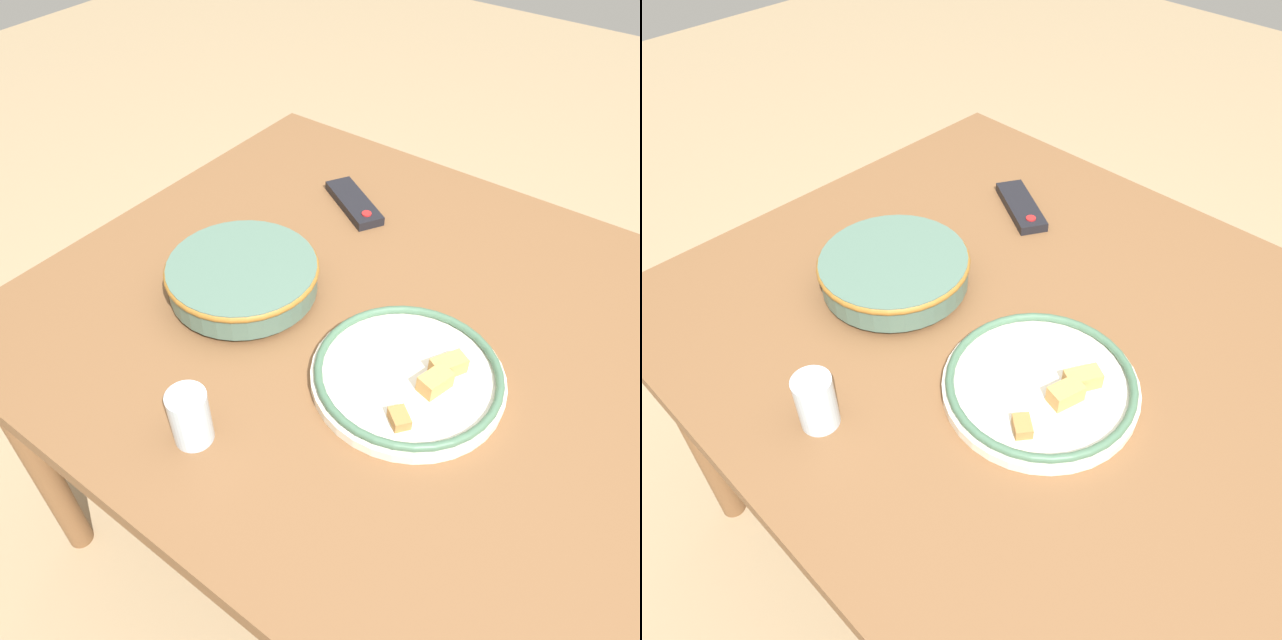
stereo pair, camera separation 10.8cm
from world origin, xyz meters
The scene contains 6 objects.
ground_plane centered at (0.00, 0.00, 0.00)m, with size 8.00×8.00×0.00m, color #9E8460.
dining_table centered at (0.00, 0.00, 0.68)m, with size 1.33×1.08×0.76m.
noodle_bowl centered at (-0.27, -0.09, 0.80)m, with size 0.28×0.28×0.07m.
food_plate centered at (0.09, -0.10, 0.77)m, with size 0.32×0.32×0.05m.
tv_remote centered at (-0.27, 0.27, 0.77)m, with size 0.19×0.14×0.02m.
drinking_glass centered at (-0.12, -0.39, 0.81)m, with size 0.06×0.06×0.10m.
Camera 1 is at (0.36, -0.72, 1.54)m, focal length 35.00 mm.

